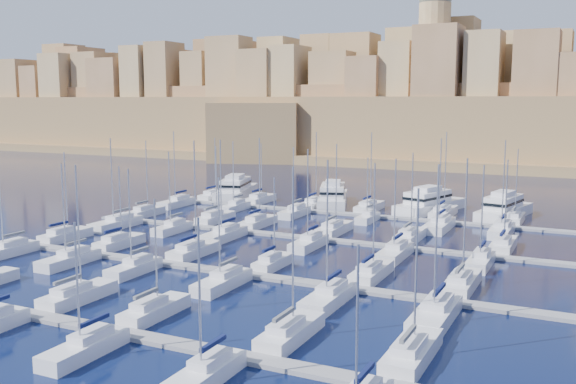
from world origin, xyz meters
The scene contains 52 objects.
ground centered at (0.00, 0.00, 0.00)m, with size 600.00×600.00×0.00m, color black.
pontoon_near centered at (0.00, -34.00, 0.20)m, with size 84.00×2.00×0.40m, color slate.
pontoon_mid_near centered at (0.00, -12.00, 0.20)m, with size 84.00×2.00×0.40m, color slate.
pontoon_mid_far centered at (0.00, 10.00, 0.20)m, with size 84.00×2.00×0.40m, color slate.
pontoon_far centered at (0.00, 32.00, 0.20)m, with size 84.00×2.00×0.40m, color slate.
sailboat_2 centered at (-11.46, -28.50, 0.75)m, with size 2.77×9.22×14.75m.
sailboat_3 centered at (-1.23, -28.82, 0.72)m, with size 2.57×8.57×11.97m.
sailboat_4 centered at (13.36, -28.50, 0.76)m, with size 2.77×9.23×15.71m.
sailboat_5 centered at (24.26, -28.29, 0.75)m, with size 2.90×9.66×14.46m.
sailboat_9 centered at (-0.38, -39.12, 0.72)m, with size 2.54×8.46×11.72m.
sailboat_10 centered at (11.38, -39.08, 0.73)m, with size 2.51×8.37×13.07m.
sailboat_12 centered at (-34.96, -6.64, 0.74)m, with size 2.68×8.95×13.62m.
sailboat_13 centered at (-24.46, -6.78, 0.72)m, with size 2.60×8.66×12.03m.
sailboat_14 centered at (-11.82, -6.43, 0.76)m, with size 2.81×9.37×15.97m.
sailboat_15 centered at (0.71, -7.29, 0.71)m, with size 2.28×7.61×11.80m.
sailboat_16 centered at (13.50, -6.48, 0.75)m, with size 2.78×9.26×14.05m.
sailboat_17 centered at (24.02, -6.31, 0.76)m, with size 2.88×9.62×15.03m.
sailboat_18 centered at (-34.80, -17.44, 0.74)m, with size 2.73×9.11×13.00m.
sailboat_19 centered at (-23.48, -17.45, 0.74)m, with size 2.74×9.12×13.46m.
sailboat_20 centered at (-13.29, -17.05, 0.73)m, with size 2.49×8.31×13.26m.
sailboat_21 centered at (-0.39, -17.47, 0.74)m, with size 2.75×9.18×12.94m.
sailboat_22 centered at (12.61, -17.67, 0.76)m, with size 2.88×9.59×15.44m.
sailboat_23 centered at (23.81, -18.17, 0.77)m, with size 3.18×10.59×15.54m.
sailboat_24 centered at (-36.83, 15.03, 0.74)m, with size 2.48×8.27×14.03m.
sailboat_25 centered at (-22.29, 15.49, 0.74)m, with size 2.76×9.20×13.47m.
sailboat_26 centered at (-13.71, 15.40, 0.75)m, with size 2.71×9.03×15.13m.
sailboat_27 centered at (-0.10, 15.70, 0.75)m, with size 2.89×9.63×14.54m.
sailboat_28 centered at (12.14, 15.56, 0.74)m, with size 2.81×9.36×13.59m.
sailboat_29 centered at (25.62, 15.51, 0.74)m, with size 2.77×9.25×13.12m.
sailboat_30 centered at (-34.29, 3.99, 0.76)m, with size 3.08×10.26×15.25m.
sailboat_31 centered at (-23.68, 5.03, 0.73)m, with size 2.44×8.15×13.33m.
sailboat_32 centered at (-13.56, 4.15, 0.76)m, with size 2.98×9.93×15.52m.
sailboat_33 centered at (0.40, 4.68, 0.75)m, with size 2.66×8.86×14.54m.
sailboat_34 centered at (13.16, 4.42, 0.74)m, with size 2.82×9.39×13.77m.
sailboat_35 centered at (24.26, 4.88, 0.73)m, with size 2.54×8.46×13.37m.
sailboat_36 centered at (-36.37, 37.43, 0.74)m, with size 2.73×9.08×13.38m.
sailboat_37 centered at (-25.30, 37.50, 0.73)m, with size 2.77×9.23×12.51m.
sailboat_38 centered at (-12.94, 37.37, 0.75)m, with size 2.69×8.97×15.10m.
sailboat_39 centered at (-1.82, 37.88, 0.76)m, with size 3.00×10.00×15.27m.
sailboat_40 centered at (12.17, 38.16, 0.77)m, with size 3.17×10.57×15.62m.
sailboat_41 centered at (24.58, 37.35, 0.73)m, with size 2.68×8.93×13.06m.
sailboat_42 centered at (-38.08, 26.36, 0.76)m, with size 2.85×9.51×15.24m.
sailboat_43 centered at (-25.09, 27.03, 0.73)m, with size 2.44×8.15×13.62m.
sailboat_44 centered at (-12.27, 26.68, 0.73)m, with size 2.66×8.87×12.96m.
sailboat_45 centered at (1.48, 27.37, 0.71)m, with size 2.24×7.46×11.57m.
sailboat_46 centered at (14.28, 25.80, 0.77)m, with size 3.20×10.66×15.28m.
sailboat_47 centered at (24.01, 26.14, 0.76)m, with size 2.99×9.97×15.24m.
motor_yacht_a centered at (-33.94, 42.36, 1.73)m, with size 10.35×19.23×5.25m.
motor_yacht_b centered at (-11.05, 42.15, 1.73)m, with size 11.07×18.74×5.25m.
motor_yacht_c centered at (8.62, 42.02, 1.73)m, with size 10.47×18.49×5.25m.
motor_yacht_d centered at (22.23, 41.57, 1.73)m, with size 8.34×17.45×5.25m.
fortified_city centered at (-0.19, 155.26, 14.74)m, with size 460.00×108.95×59.52m.
Camera 1 is at (36.89, -77.37, 21.13)m, focal length 40.00 mm.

